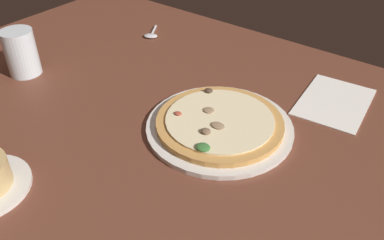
# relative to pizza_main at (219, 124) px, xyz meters

# --- Properties ---
(dining_table) EXTENTS (1.50, 1.10, 0.04)m
(dining_table) POSITION_rel_pizza_main_xyz_m (0.08, 0.08, -0.03)
(dining_table) COLOR brown
(dining_table) RESTS_ON ground
(pizza_main) EXTENTS (0.30, 0.30, 0.03)m
(pizza_main) POSITION_rel_pizza_main_xyz_m (0.00, 0.00, 0.00)
(pizza_main) COLOR silver
(pizza_main) RESTS_ON dining_table
(water_glass) EXTENTS (0.08, 0.08, 0.11)m
(water_glass) POSITION_rel_pizza_main_xyz_m (0.51, 0.10, 0.04)
(water_glass) COLOR silver
(water_glass) RESTS_ON dining_table
(paper_menu) EXTENTS (0.16, 0.21, 0.00)m
(paper_menu) POSITION_rel_pizza_main_xyz_m (-0.15, -0.24, -0.01)
(paper_menu) COLOR white
(paper_menu) RESTS_ON dining_table
(spoon) EXTENTS (0.07, 0.09, 0.01)m
(spoon) POSITION_rel_pizza_main_xyz_m (0.41, -0.25, -0.01)
(spoon) COLOR silver
(spoon) RESTS_ON dining_table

